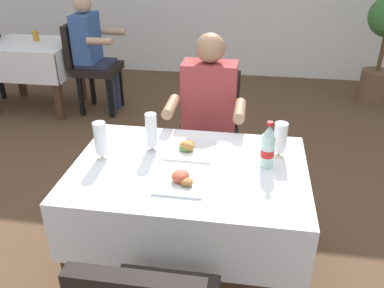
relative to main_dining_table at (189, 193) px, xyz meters
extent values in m
plane|color=brown|center=(-0.09, 0.05, -0.58)|extent=(11.00, 11.00, 0.00)
cube|color=white|center=(0.00, 0.00, 0.16)|extent=(1.21, 0.85, 0.02)
cube|color=white|center=(0.00, -0.42, -0.01)|extent=(1.21, 0.02, 0.32)
cube|color=white|center=(0.00, 0.42, -0.01)|extent=(1.21, 0.02, 0.32)
cube|color=white|center=(-0.60, 0.00, -0.01)|extent=(0.02, 0.85, 0.32)
cube|color=white|center=(0.60, 0.00, -0.01)|extent=(0.02, 0.85, 0.32)
cube|color=#472D1E|center=(-0.55, -0.37, -0.21)|extent=(0.07, 0.07, 0.72)
cube|color=#472D1E|center=(0.55, -0.37, -0.21)|extent=(0.07, 0.07, 0.72)
cube|color=#472D1E|center=(-0.55, 0.37, -0.21)|extent=(0.07, 0.07, 0.72)
cube|color=#472D1E|center=(0.55, 0.37, -0.21)|extent=(0.07, 0.07, 0.72)
cube|color=black|center=(0.00, 0.73, -0.09)|extent=(0.44, 0.44, 0.08)
cube|color=black|center=(0.00, 0.98, 0.17)|extent=(0.42, 0.06, 0.44)
cube|color=black|center=(-0.17, 0.56, -0.35)|extent=(0.04, 0.04, 0.45)
cube|color=black|center=(0.17, 0.56, -0.35)|extent=(0.04, 0.04, 0.45)
cube|color=black|center=(-0.17, 0.90, -0.35)|extent=(0.04, 0.04, 0.45)
cube|color=black|center=(0.17, 0.90, -0.35)|extent=(0.04, 0.04, 0.45)
cylinder|color=#282D42|center=(-0.07, 0.52, -0.35)|extent=(0.10, 0.10, 0.45)
cylinder|color=#282D42|center=(0.09, 0.52, -0.35)|extent=(0.10, 0.10, 0.45)
cube|color=#282D42|center=(0.01, 0.69, -0.07)|extent=(0.34, 0.36, 0.12)
cube|color=#9E3838|center=(0.01, 0.77, 0.24)|extent=(0.36, 0.20, 0.50)
sphere|color=#997051|center=(0.01, 0.77, 0.59)|extent=(0.19, 0.19, 0.19)
cylinder|color=#997051|center=(-0.20, 0.54, 0.27)|extent=(0.07, 0.26, 0.07)
cylinder|color=#997051|center=(0.23, 0.54, 0.27)|extent=(0.07, 0.26, 0.07)
cube|color=white|center=(-0.02, -0.16, 0.17)|extent=(0.24, 0.24, 0.01)
ellipsoid|color=#C14C33|center=(-0.02, -0.15, 0.21)|extent=(0.11, 0.12, 0.05)
ellipsoid|color=#99602D|center=(0.02, -0.18, 0.20)|extent=(0.09, 0.09, 0.03)
cube|color=white|center=(-0.02, 0.17, 0.17)|extent=(0.26, 0.26, 0.01)
ellipsoid|color=#B77A38|center=(-0.03, 0.15, 0.21)|extent=(0.10, 0.09, 0.05)
ellipsoid|color=#99602D|center=(-0.04, 0.19, 0.20)|extent=(0.11, 0.10, 0.04)
ellipsoid|color=#4C8E38|center=(-0.04, 0.16, 0.19)|extent=(0.12, 0.12, 0.03)
cylinder|color=white|center=(-0.23, 0.14, 0.17)|extent=(0.07, 0.07, 0.01)
cylinder|color=white|center=(-0.23, 0.14, 0.19)|extent=(0.02, 0.02, 0.03)
cylinder|color=white|center=(-0.23, 0.14, 0.30)|extent=(0.06, 0.06, 0.18)
cylinder|color=black|center=(-0.23, 0.14, 0.27)|extent=(0.06, 0.06, 0.12)
cylinder|color=white|center=(0.46, 0.18, 0.17)|extent=(0.07, 0.07, 0.01)
cylinder|color=white|center=(0.46, 0.18, 0.19)|extent=(0.02, 0.02, 0.03)
cylinder|color=white|center=(0.46, 0.18, 0.28)|extent=(0.07, 0.07, 0.16)
cylinder|color=gold|center=(0.46, 0.18, 0.25)|extent=(0.07, 0.07, 0.08)
cylinder|color=white|center=(-0.47, 0.01, 0.17)|extent=(0.07, 0.07, 0.01)
cylinder|color=white|center=(-0.47, 0.01, 0.19)|extent=(0.02, 0.02, 0.03)
cylinder|color=white|center=(-0.47, 0.01, 0.29)|extent=(0.07, 0.07, 0.18)
cylinder|color=#C68928|center=(-0.47, 0.01, 0.25)|extent=(0.06, 0.06, 0.09)
cylinder|color=silver|center=(0.39, 0.06, 0.26)|extent=(0.07, 0.07, 0.18)
cylinder|color=red|center=(0.39, 0.06, 0.25)|extent=(0.07, 0.07, 0.04)
cone|color=silver|center=(0.39, 0.06, 0.38)|extent=(0.06, 0.06, 0.05)
cylinder|color=red|center=(0.39, 0.06, 0.41)|extent=(0.03, 0.03, 0.02)
cube|color=white|center=(-2.12, 2.29, 0.16)|extent=(0.90, 0.73, 0.02)
cube|color=white|center=(-2.12, 1.94, -0.01)|extent=(0.90, 0.02, 0.32)
cube|color=white|center=(-2.12, 2.65, -0.01)|extent=(0.90, 0.02, 0.32)
cube|color=white|center=(-1.68, 2.29, -0.01)|extent=(0.02, 0.73, 0.32)
cube|color=#472D1E|center=(-1.73, 1.99, -0.21)|extent=(0.07, 0.07, 0.72)
cube|color=#472D1E|center=(-2.51, 2.59, -0.21)|extent=(0.07, 0.07, 0.72)
cube|color=#472D1E|center=(-1.73, 2.59, -0.21)|extent=(0.07, 0.07, 0.72)
cube|color=black|center=(-2.70, 2.46, -0.35)|extent=(0.04, 0.04, 0.45)
cube|color=black|center=(-1.37, 2.29, -0.09)|extent=(0.44, 0.44, 0.08)
cube|color=black|center=(-1.62, 2.29, 0.17)|extent=(0.06, 0.42, 0.44)
cube|color=black|center=(-1.20, 2.12, -0.35)|extent=(0.04, 0.04, 0.45)
cube|color=black|center=(-1.20, 2.46, -0.35)|extent=(0.04, 0.04, 0.45)
cube|color=black|center=(-1.54, 2.12, -0.35)|extent=(0.04, 0.04, 0.45)
cube|color=black|center=(-1.54, 2.46, -0.35)|extent=(0.04, 0.04, 0.45)
cylinder|color=#282D42|center=(-1.23, 2.21, -0.35)|extent=(0.10, 0.10, 0.45)
cylinder|color=#282D42|center=(-1.23, 2.37, -0.35)|extent=(0.10, 0.10, 0.45)
cube|color=#282D42|center=(-1.39, 2.29, -0.07)|extent=(0.36, 0.34, 0.12)
cube|color=#385B9E|center=(-1.47, 2.29, 0.24)|extent=(0.20, 0.36, 0.50)
sphere|color=tan|center=(-1.47, 2.29, 0.59)|extent=(0.19, 0.19, 0.19)
cylinder|color=tan|center=(-1.24, 2.08, 0.27)|extent=(0.26, 0.07, 0.07)
cylinder|color=tan|center=(-1.24, 2.51, 0.27)|extent=(0.26, 0.07, 0.07)
cylinder|color=#C68928|center=(-2.09, 2.37, 0.22)|extent=(0.06, 0.06, 0.11)
cylinder|color=brown|center=(1.75, 3.10, -0.39)|extent=(0.35, 0.35, 0.36)
cylinder|color=brown|center=(1.75, 3.10, 0.01)|extent=(0.05, 0.05, 0.44)
camera|label=1|loc=(0.29, -1.76, 1.25)|focal=37.69mm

